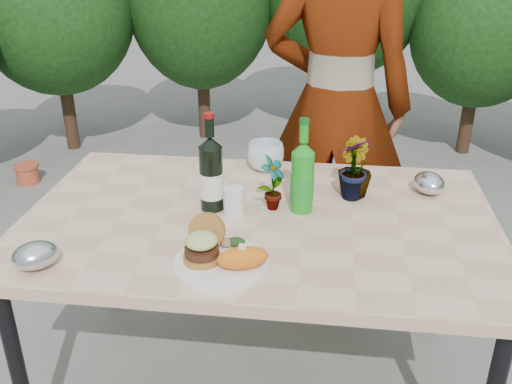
# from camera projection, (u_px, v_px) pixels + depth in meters

# --- Properties ---
(ground) EXTENTS (80.00, 80.00, 0.00)m
(ground) POSITION_uv_depth(u_px,v_px,m) (259.00, 383.00, 2.26)
(ground) COLOR slate
(ground) RESTS_ON ground
(patio_table) EXTENTS (1.60, 1.00, 0.75)m
(patio_table) POSITION_uv_depth(u_px,v_px,m) (259.00, 231.00, 1.96)
(patio_table) COLOR beige
(patio_table) RESTS_ON ground
(shrub_hedge) EXTENTS (6.97, 5.07, 2.23)m
(shrub_hedge) POSITION_uv_depth(u_px,v_px,m) (330.00, 24.00, 3.24)
(shrub_hedge) COLOR #382316
(shrub_hedge) RESTS_ON ground
(dinner_plate) EXTENTS (0.28, 0.28, 0.01)m
(dinner_plate) POSITION_uv_depth(u_px,v_px,m) (221.00, 264.00, 1.66)
(dinner_plate) COLOR white
(dinner_plate) RESTS_ON patio_table
(burger_stack) EXTENTS (0.11, 0.16, 0.11)m
(burger_stack) POSITION_uv_depth(u_px,v_px,m) (203.00, 244.00, 1.66)
(burger_stack) COLOR #B7722D
(burger_stack) RESTS_ON dinner_plate
(sweet_potato) EXTENTS (0.17, 0.12, 0.06)m
(sweet_potato) POSITION_uv_depth(u_px,v_px,m) (243.00, 258.00, 1.61)
(sweet_potato) COLOR orange
(sweet_potato) RESTS_ON dinner_plate
(grilled_veg) EXTENTS (0.08, 0.05, 0.03)m
(grilled_veg) POSITION_uv_depth(u_px,v_px,m) (232.00, 242.00, 1.73)
(grilled_veg) COLOR olive
(grilled_veg) RESTS_ON dinner_plate
(wine_bottle) EXTENTS (0.08, 0.08, 0.35)m
(wine_bottle) POSITION_uv_depth(u_px,v_px,m) (211.00, 175.00, 1.94)
(wine_bottle) COLOR black
(wine_bottle) RESTS_ON patio_table
(sparkling_water) EXTENTS (0.08, 0.08, 0.33)m
(sparkling_water) POSITION_uv_depth(u_px,v_px,m) (302.00, 178.00, 1.93)
(sparkling_water) COLOR #1B971C
(sparkling_water) RESTS_ON patio_table
(plastic_cup) EXTENTS (0.07, 0.07, 0.09)m
(plastic_cup) POSITION_uv_depth(u_px,v_px,m) (234.00, 201.00, 1.94)
(plastic_cup) COLOR white
(plastic_cup) RESTS_ON patio_table
(seedling_left) EXTENTS (0.11, 0.12, 0.20)m
(seedling_left) POSITION_uv_depth(u_px,v_px,m) (273.00, 183.00, 1.95)
(seedling_left) COLOR #265F20
(seedling_left) RESTS_ON patio_table
(seedling_mid) EXTENTS (0.13, 0.15, 0.22)m
(seedling_mid) POSITION_uv_depth(u_px,v_px,m) (352.00, 169.00, 2.03)
(seedling_mid) COLOR #29581E
(seedling_mid) RESTS_ON patio_table
(seedling_right) EXTENTS (0.17, 0.17, 0.22)m
(seedling_right) POSITION_uv_depth(u_px,v_px,m) (355.00, 167.00, 2.04)
(seedling_right) COLOR #246121
(seedling_right) RESTS_ON patio_table
(blue_bowl) EXTENTS (0.16, 0.16, 0.11)m
(blue_bowl) POSITION_uv_depth(u_px,v_px,m) (266.00, 157.00, 2.28)
(blue_bowl) COLOR silver
(blue_bowl) RESTS_ON patio_table
(foil_packet_left) EXTENTS (0.17, 0.17, 0.08)m
(foil_packet_left) POSITION_uv_depth(u_px,v_px,m) (35.00, 255.00, 1.64)
(foil_packet_left) COLOR #B7BABE
(foil_packet_left) RESTS_ON patio_table
(foil_packet_right) EXTENTS (0.14, 0.16, 0.08)m
(foil_packet_right) POSITION_uv_depth(u_px,v_px,m) (429.00, 183.00, 2.09)
(foil_packet_right) COLOR silver
(foil_packet_right) RESTS_ON patio_table
(person) EXTENTS (0.71, 0.51, 1.83)m
(person) POSITION_uv_depth(u_px,v_px,m) (337.00, 106.00, 2.53)
(person) COLOR #906248
(person) RESTS_ON ground
(terracotta_pot) EXTENTS (0.17, 0.17, 0.14)m
(terracotta_pot) POSITION_uv_depth(u_px,v_px,m) (27.00, 173.00, 3.96)
(terracotta_pot) COLOR #C25032
(terracotta_pot) RESTS_ON ground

